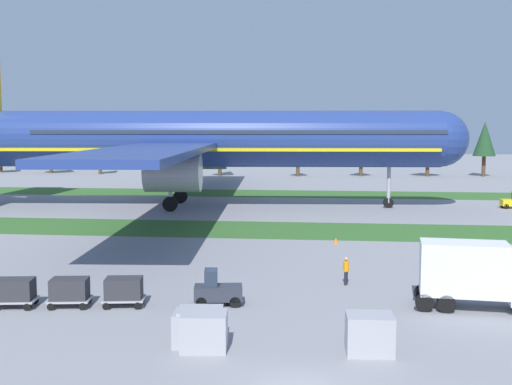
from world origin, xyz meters
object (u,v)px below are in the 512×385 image
Objects in this scene: catering_truck at (482,273)px; taxiway_marker_0 at (336,241)px; cargo_dolly_lead at (124,289)px; uld_container_0 at (204,331)px; ground_crew_loader at (346,270)px; uld_container_2 at (200,326)px; cargo_dolly_third at (15,291)px; airliner at (194,139)px; baggage_tug at (217,290)px; uld_container_3 at (370,334)px; uld_container_1 at (196,328)px; cargo_dolly_second at (70,290)px.

catering_truck reaches higher than taxiway_marker_0.
cargo_dolly_lead is 8.43m from uld_container_0.
uld_container_2 is at bearing 163.44° from ground_crew_loader.
catering_truck is 3.57× the size of uld_container_2.
taxiway_marker_0 is at bearing 131.69° from cargo_dolly_third.
cargo_dolly_third is at bearing -5.63° from airliner.
baggage_tug is 1.15× the size of cargo_dolly_lead.
taxiway_marker_0 is (-1.16, 26.08, -0.60)m from uld_container_3.
ground_crew_loader is 0.87× the size of uld_container_1.
uld_container_3 is at bearing -34.79° from catering_truck.
ground_crew_loader is (14.93, 6.55, 0.03)m from cargo_dolly_second.
catering_truck is (19.04, 1.45, 1.03)m from cargo_dolly_lead.
cargo_dolly_lead is 1.38× the size of ground_crew_loader.
uld_container_0 reaches higher than cargo_dolly_second.
cargo_dolly_third is at bearing -90.00° from baggage_tug.
uld_container_3 is at bearing 2.55° from uld_container_0.
ground_crew_loader is at bearing 108.09° from cargo_dolly_lead.
uld_container_0 is 3.97× the size of taxiway_marker_0.
taxiway_marker_0 is at bearing 15.54° from ground_crew_loader.
uld_container_2 is at bearing 176.48° from uld_container_3.
cargo_dolly_second is 4.77× the size of taxiway_marker_0.
cargo_dolly_third is at bearing 164.60° from uld_container_3.
cargo_dolly_lead is at bearing 131.68° from uld_container_0.
uld_container_3 is (7.79, -6.74, 0.03)m from baggage_tug.
catering_truck is 20.16m from taxiway_marker_0.
cargo_dolly_second is at bearing 146.63° from uld_container_1.
airliner is at bearing 102.09° from uld_container_0.
uld_container_2 is at bearing 54.68° from uld_container_1.
catering_truck is 15.67m from uld_container_1.
baggage_tug is 5.49× the size of taxiway_marker_0.
ground_crew_loader is 13.46m from uld_container_2.
baggage_tug reaches higher than uld_container_1.
ground_crew_loader reaches higher than cargo_dolly_lead.
baggage_tug reaches higher than uld_container_2.
catering_truck reaches higher than uld_container_2.
uld_container_3 is (7.15, 0.32, 0.03)m from uld_container_0.
uld_container_3 reaches higher than uld_container_1.
cargo_dolly_third is at bearing -129.54° from taxiway_marker_0.
ground_crew_loader is at bearing -88.09° from taxiway_marker_0.
catering_truck is at bearing 86.17° from cargo_dolly_second.
uld_container_2 is at bearing -103.81° from taxiway_marker_0.
uld_container_3 is (0.69, -12.09, -0.10)m from ground_crew_loader.
cargo_dolly_second is 2.90m from cargo_dolly_third.
catering_truck is at bearing 29.98° from uld_container_0.
uld_container_0 is at bearing -54.61° from catering_truck.
cargo_dolly_second is 9.60m from uld_container_1.
uld_container_1 is 7.61m from uld_container_3.
cargo_dolly_third is 4.77× the size of taxiway_marker_0.
airliner is 39.52× the size of uld_container_1.
uld_container_3 is (7.60, -0.25, 0.10)m from uld_container_1.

